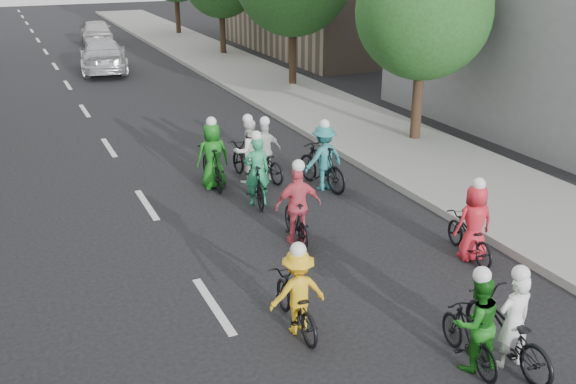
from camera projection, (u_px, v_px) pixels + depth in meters
ground at (213, 306)px, 11.06m from camera, size 120.00×120.00×0.00m
sidewalk_right at (339, 117)px, 22.60m from camera, size 4.00×80.00×0.15m
curb_right at (289, 123)px, 21.84m from camera, size 0.18×80.00×0.18m
tree_r_0 at (424, 11)px, 18.62m from camera, size 4.00×4.00×5.97m
cyclist_0 at (508, 329)px, 9.40m from camera, size 0.77×1.96×1.65m
cyclist_1 at (473, 329)px, 9.29m from camera, size 0.80×1.51×1.66m
cyclist_2 at (296, 298)px, 10.20m from camera, size 0.96×1.75×1.58m
cyclist_3 at (297, 212)px, 13.18m from camera, size 1.03×1.61×1.82m
cyclist_4 at (471, 230)px, 12.54m from camera, size 0.83×1.70×1.71m
cyclist_5 at (256, 178)px, 15.17m from camera, size 0.74×1.73×1.81m
cyclist_6 at (248, 158)px, 16.59m from camera, size 0.85×1.90×1.81m
cyclist_7 at (323, 162)px, 16.07m from camera, size 1.17×1.97×1.82m
cyclist_8 at (264, 158)px, 16.76m from camera, size 0.96×1.91×1.71m
cyclist_9 at (212, 161)px, 16.17m from camera, size 0.86×1.82×1.86m
follow_car_lead at (103, 56)px, 30.62m from camera, size 2.80×5.44×1.51m
follow_car_trail at (96, 32)px, 38.86m from camera, size 2.18×4.54×1.50m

